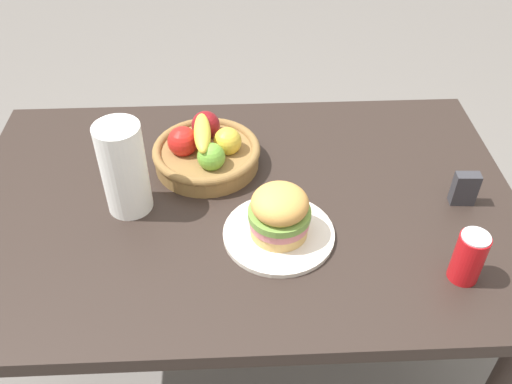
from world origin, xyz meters
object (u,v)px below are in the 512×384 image
(soda_can, at_px, (469,257))
(napkin_holder, at_px, (465,189))
(sandwich, at_px, (280,212))
(plate, at_px, (279,234))
(paper_towel_roll, at_px, (124,169))
(fruit_basket, at_px, (206,151))

(soda_can, distance_m, napkin_holder, 0.25)
(sandwich, height_order, napkin_holder, sandwich)
(plate, bearing_deg, napkin_holder, 11.64)
(plate, height_order, paper_towel_roll, paper_towel_roll)
(napkin_holder, bearing_deg, soda_can, -104.55)
(soda_can, bearing_deg, paper_towel_roll, 160.86)
(napkin_holder, bearing_deg, fruit_basket, 167.01)
(plate, relative_size, soda_can, 2.10)
(soda_can, relative_size, paper_towel_roll, 0.53)
(plate, height_order, soda_can, soda_can)
(soda_can, bearing_deg, fruit_basket, 143.46)
(sandwich, xyz_separation_m, napkin_holder, (0.47, 0.10, -0.03))
(paper_towel_roll, xyz_separation_m, napkin_holder, (0.83, -0.02, -0.07))
(paper_towel_roll, bearing_deg, fruit_basket, 40.40)
(paper_towel_roll, bearing_deg, sandwich, -18.34)
(soda_can, bearing_deg, sandwich, 160.13)
(soda_can, xyz_separation_m, paper_towel_roll, (-0.76, 0.26, 0.06))
(napkin_holder, bearing_deg, sandwich, -165.51)
(soda_can, xyz_separation_m, fruit_basket, (-0.57, 0.42, -0.02))
(paper_towel_roll, height_order, napkin_holder, paper_towel_roll)
(soda_can, bearing_deg, napkin_holder, 72.60)
(fruit_basket, height_order, paper_towel_roll, paper_towel_roll)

